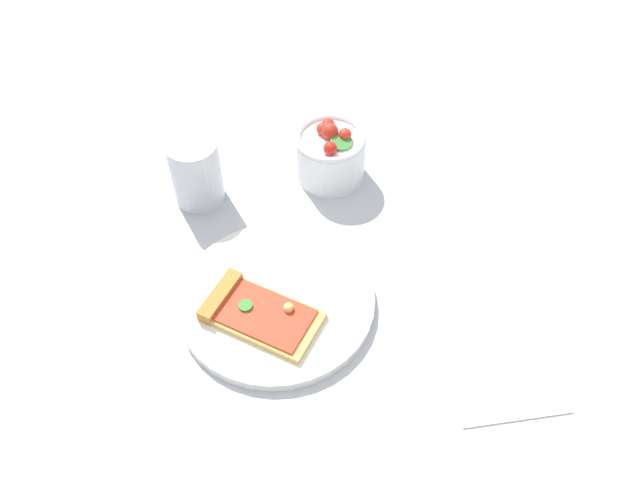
{
  "coord_description": "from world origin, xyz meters",
  "views": [
    {
      "loc": [
        0.04,
        -0.53,
        0.72
      ],
      "look_at": [
        0.02,
        0.05,
        0.03
      ],
      "focal_mm": 38.16,
      "sensor_mm": 36.0,
      "label": 1
    }
  ],
  "objects_px": {
    "plate": "(277,300)",
    "salad_bowl": "(330,153)",
    "pizza_slice_main": "(255,312)",
    "soda_glass": "(196,173)",
    "paper_napkin": "(501,373)"
  },
  "relations": [
    {
      "from": "plate",
      "to": "salad_bowl",
      "type": "height_order",
      "value": "salad_bowl"
    },
    {
      "from": "plate",
      "to": "salad_bowl",
      "type": "xyz_separation_m",
      "value": [
        0.06,
        0.24,
        0.03
      ]
    },
    {
      "from": "pizza_slice_main",
      "to": "salad_bowl",
      "type": "height_order",
      "value": "salad_bowl"
    },
    {
      "from": "soda_glass",
      "to": "paper_napkin",
      "type": "relative_size",
      "value": 0.79
    },
    {
      "from": "pizza_slice_main",
      "to": "soda_glass",
      "type": "bearing_deg",
      "value": 115.32
    },
    {
      "from": "salad_bowl",
      "to": "pizza_slice_main",
      "type": "bearing_deg",
      "value": -108.17
    },
    {
      "from": "pizza_slice_main",
      "to": "paper_napkin",
      "type": "height_order",
      "value": "pizza_slice_main"
    },
    {
      "from": "salad_bowl",
      "to": "soda_glass",
      "type": "relative_size",
      "value": 0.99
    },
    {
      "from": "pizza_slice_main",
      "to": "plate",
      "type": "bearing_deg",
      "value": 47.56
    },
    {
      "from": "plate",
      "to": "paper_napkin",
      "type": "xyz_separation_m",
      "value": [
        0.28,
        -0.09,
        -0.01
      ]
    },
    {
      "from": "pizza_slice_main",
      "to": "salad_bowl",
      "type": "xyz_separation_m",
      "value": [
        0.09,
        0.27,
        0.02
      ]
    },
    {
      "from": "pizza_slice_main",
      "to": "paper_napkin",
      "type": "bearing_deg",
      "value": -12.43
    },
    {
      "from": "salad_bowl",
      "to": "soda_glass",
      "type": "bearing_deg",
      "value": -164.22
    },
    {
      "from": "paper_napkin",
      "to": "plate",
      "type": "bearing_deg",
      "value": 161.29
    },
    {
      "from": "plate",
      "to": "salad_bowl",
      "type": "relative_size",
      "value": 2.45
    }
  ]
}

